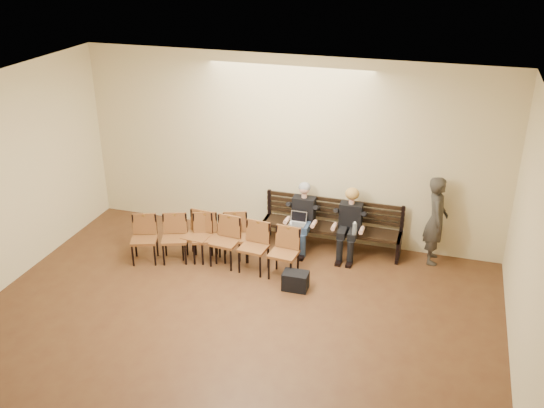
{
  "coord_description": "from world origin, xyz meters",
  "views": [
    {
      "loc": [
        2.82,
        -5.23,
        5.51
      ],
      "look_at": [
        -0.04,
        4.05,
        1.05
      ],
      "focal_mm": 40.0,
      "sensor_mm": 36.0,
      "label": 1
    }
  ],
  "objects": [
    {
      "name": "seated_man",
      "position": [
        0.4,
        4.53,
        0.61
      ],
      "size": [
        0.51,
        0.71,
        1.23
      ],
      "primitive_type": null,
      "color": "black",
      "rests_on": "ground"
    },
    {
      "name": "chair_row_back",
      "position": [
        -1.4,
        3.49,
        0.43
      ],
      "size": [
        2.11,
        1.15,
        0.85
      ],
      "primitive_type": "cube",
      "rotation": [
        0.0,
        0.0,
        0.35
      ],
      "color": "brown",
      "rests_on": "ground"
    },
    {
      "name": "laptop",
      "position": [
        0.36,
        4.3,
        0.56
      ],
      "size": [
        0.31,
        0.24,
        0.22
      ],
      "primitive_type": "cube",
      "rotation": [
        0.0,
        0.0,
        -0.03
      ],
      "color": "silver",
      "rests_on": "bench"
    },
    {
      "name": "passerby",
      "position": [
        2.77,
        4.75,
        0.93
      ],
      "size": [
        0.51,
        0.72,
        1.87
      ],
      "primitive_type": "imported",
      "rotation": [
        0.0,
        0.0,
        1.67
      ],
      "color": "#332F29",
      "rests_on": "ground"
    },
    {
      "name": "water_bottle",
      "position": [
        1.42,
        4.24,
        0.57
      ],
      "size": [
        0.08,
        0.08,
        0.25
      ],
      "primitive_type": "cylinder",
      "rotation": [
        0.0,
        0.0,
        0.1
      ],
      "color": "silver",
      "rests_on": "bench"
    },
    {
      "name": "bag",
      "position": [
        0.66,
        3.11,
        0.15
      ],
      "size": [
        0.43,
        0.3,
        0.31
      ],
      "primitive_type": "cube",
      "rotation": [
        0.0,
        0.0,
        0.02
      ],
      "color": "black",
      "rests_on": "ground"
    },
    {
      "name": "seated_woman",
      "position": [
        1.28,
        4.53,
        0.58
      ],
      "size": [
        0.5,
        0.7,
        1.17
      ],
      "primitive_type": null,
      "color": "black",
      "rests_on": "ground"
    },
    {
      "name": "chair_row_front",
      "position": [
        -0.47,
        3.51,
        0.44
      ],
      "size": [
        2.17,
        0.67,
        0.88
      ],
      "primitive_type": "cube",
      "rotation": [
        0.0,
        0.0,
        -0.09
      ],
      "color": "brown",
      "rests_on": "ground"
    },
    {
      "name": "room_walls",
      "position": [
        0.0,
        0.79,
        2.54
      ],
      "size": [
        8.02,
        10.01,
        3.51
      ],
      "color": "beige",
      "rests_on": "ground"
    },
    {
      "name": "bench",
      "position": [
        0.92,
        4.65,
        0.23
      ],
      "size": [
        2.6,
        0.9,
        0.45
      ],
      "primitive_type": "cube",
      "color": "black",
      "rests_on": "ground"
    }
  ]
}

